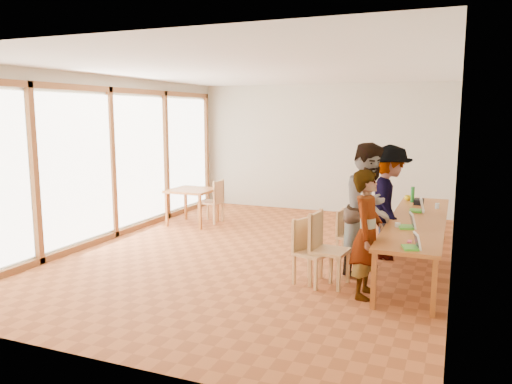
% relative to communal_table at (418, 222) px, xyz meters
% --- Properties ---
extents(ground, '(8.00, 8.00, 0.00)m').
position_rel_communal_table_xyz_m(ground, '(-2.50, -0.20, -0.70)').
color(ground, '#AC5729').
rests_on(ground, ground).
extents(wall_back, '(6.00, 0.10, 3.00)m').
position_rel_communal_table_xyz_m(wall_back, '(-2.50, 3.80, 0.80)').
color(wall_back, beige).
rests_on(wall_back, ground).
extents(wall_front, '(6.00, 0.10, 3.00)m').
position_rel_communal_table_xyz_m(wall_front, '(-2.50, -4.20, 0.80)').
color(wall_front, beige).
rests_on(wall_front, ground).
extents(wall_right, '(0.10, 8.00, 3.00)m').
position_rel_communal_table_xyz_m(wall_right, '(0.50, -0.20, 0.80)').
color(wall_right, beige).
rests_on(wall_right, ground).
extents(window_wall, '(0.10, 8.00, 3.00)m').
position_rel_communal_table_xyz_m(window_wall, '(-5.46, -0.20, 0.80)').
color(window_wall, white).
rests_on(window_wall, ground).
extents(ceiling, '(6.00, 8.00, 0.04)m').
position_rel_communal_table_xyz_m(ceiling, '(-2.50, -0.20, 2.32)').
color(ceiling, white).
rests_on(ceiling, wall_back).
extents(communal_table, '(0.80, 4.00, 0.75)m').
position_rel_communal_table_xyz_m(communal_table, '(0.00, 0.00, 0.00)').
color(communal_table, '#A25A24').
rests_on(communal_table, ground).
extents(side_table, '(0.90, 0.90, 0.75)m').
position_rel_communal_table_xyz_m(side_table, '(-4.63, 1.33, -0.03)').
color(side_table, '#A25A24').
rests_on(side_table, ground).
extents(chair_near, '(0.54, 0.54, 0.48)m').
position_rel_communal_table_xyz_m(chair_near, '(-1.35, -1.32, -0.15)').
color(chair_near, tan).
rests_on(chair_near, ground).
extents(chair_mid, '(0.51, 0.51, 0.53)m').
position_rel_communal_table_xyz_m(chair_mid, '(-1.14, -1.29, -0.09)').
color(chair_mid, tan).
rests_on(chair_mid, ground).
extents(chair_far, '(0.40, 0.40, 0.43)m').
position_rel_communal_table_xyz_m(chair_far, '(-1.09, -0.04, -0.21)').
color(chair_far, tan).
rests_on(chair_far, ground).
extents(chair_empty, '(0.41, 0.41, 0.43)m').
position_rel_communal_table_xyz_m(chair_empty, '(-0.74, 2.01, -0.20)').
color(chair_empty, tan).
rests_on(chair_empty, ground).
extents(chair_spare, '(0.45, 0.45, 0.49)m').
position_rel_communal_table_xyz_m(chair_spare, '(-4.25, 1.63, -0.14)').
color(chair_spare, tan).
rests_on(chair_spare, ground).
extents(person_near, '(0.42, 0.62, 1.64)m').
position_rel_communal_table_xyz_m(person_near, '(-0.50, -1.55, 0.12)').
color(person_near, gray).
rests_on(person_near, ground).
extents(person_mid, '(0.92, 1.07, 1.91)m').
position_rel_communal_table_xyz_m(person_mid, '(-0.64, -0.57, 0.25)').
color(person_mid, gray).
rests_on(person_mid, ground).
extents(person_far, '(0.93, 1.31, 1.83)m').
position_rel_communal_table_xyz_m(person_far, '(-0.48, 0.33, 0.21)').
color(person_far, gray).
rests_on(person_far, ground).
extents(laptop_near, '(0.25, 0.27, 0.19)m').
position_rel_communal_table_xyz_m(laptop_near, '(0.08, -1.79, 0.10)').
color(laptop_near, green).
rests_on(laptop_near, communal_table).
extents(laptop_mid, '(0.28, 0.30, 0.22)m').
position_rel_communal_table_xyz_m(laptop_mid, '(-0.07, -0.70, 0.11)').
color(laptop_mid, green).
rests_on(laptop_mid, communal_table).
extents(laptop_far, '(0.24, 0.28, 0.23)m').
position_rel_communal_table_xyz_m(laptop_far, '(-0.03, 0.58, 0.11)').
color(laptop_far, green).
rests_on(laptop_far, communal_table).
extents(yellow_mug, '(0.14, 0.14, 0.09)m').
position_rel_communal_table_xyz_m(yellow_mug, '(-0.30, 1.61, 0.09)').
color(yellow_mug, gold).
rests_on(yellow_mug, communal_table).
extents(green_bottle, '(0.07, 0.07, 0.28)m').
position_rel_communal_table_xyz_m(green_bottle, '(-0.20, 1.44, 0.19)').
color(green_bottle, '#1D6C23').
rests_on(green_bottle, communal_table).
extents(clear_glass, '(0.07, 0.07, 0.09)m').
position_rel_communal_table_xyz_m(clear_glass, '(0.24, 0.97, 0.09)').
color(clear_glass, silver).
rests_on(clear_glass, communal_table).
extents(condiment_cup, '(0.08, 0.08, 0.06)m').
position_rel_communal_table_xyz_m(condiment_cup, '(-0.22, -0.69, 0.08)').
color(condiment_cup, white).
rests_on(condiment_cup, communal_table).
extents(pink_phone, '(0.05, 0.10, 0.01)m').
position_rel_communal_table_xyz_m(pink_phone, '(0.01, -1.48, 0.05)').
color(pink_phone, '#F04C87').
rests_on(pink_phone, communal_table).
extents(black_pouch, '(0.16, 0.26, 0.09)m').
position_rel_communal_table_xyz_m(black_pouch, '(-0.08, 1.27, 0.09)').
color(black_pouch, black).
rests_on(black_pouch, communal_table).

